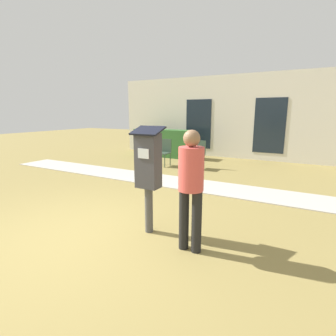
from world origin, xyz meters
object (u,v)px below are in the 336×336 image
object	(u,v)px
parking_meter	(148,166)
person_standing	(191,182)
outdoor_chair_left	(164,150)
outdoor_chair_middle	(198,152)

from	to	relation	value
parking_meter	person_standing	xyz separation A→B (m)	(0.77, -0.19, -0.09)
outdoor_chair_left	outdoor_chair_middle	size ratio (longest dim) A/B	1.00
outdoor_chair_left	outdoor_chair_middle	xyz separation A→B (m)	(1.18, 0.13, 0.00)
outdoor_chair_left	person_standing	bearing A→B (deg)	-33.81
person_standing	parking_meter	bearing A→B (deg)	167.31
outdoor_chair_middle	outdoor_chair_left	bearing A→B (deg)	175.77
parking_meter	person_standing	distance (m)	0.80
parking_meter	outdoor_chair_left	xyz separation A→B (m)	(-2.34, 4.51, -0.49)
parking_meter	outdoor_chair_left	world-z (taller)	parking_meter
outdoor_chair_left	outdoor_chair_middle	world-z (taller)	same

